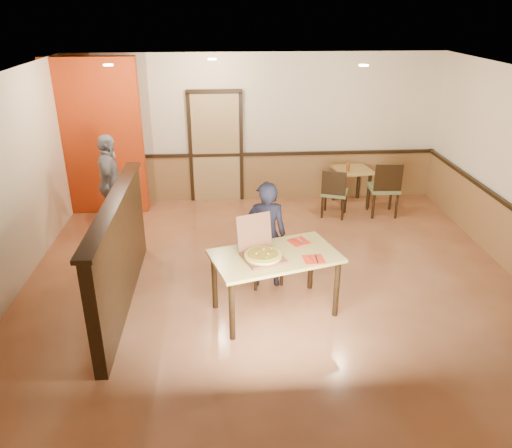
{
  "coord_description": "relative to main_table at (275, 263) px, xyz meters",
  "views": [
    {
      "loc": [
        -0.67,
        -5.89,
        3.62
      ],
      "look_at": [
        -0.26,
        0.0,
        0.98
      ],
      "focal_mm": 35.0,
      "sensor_mm": 36.0,
      "label": 1
    }
  ],
  "objects": [
    {
      "name": "floor",
      "position": [
        0.07,
        0.55,
        -0.7
      ],
      "size": [
        7.0,
        7.0,
        0.0
      ],
      "primitive_type": "plane",
      "color": "#C87B4E",
      "rests_on": "ground"
    },
    {
      "name": "ceiling",
      "position": [
        0.07,
        0.55,
        2.1
      ],
      "size": [
        7.0,
        7.0,
        0.0
      ],
      "primitive_type": "plane",
      "rotation": [
        3.14,
        0.0,
        0.0
      ],
      "color": "black",
      "rests_on": "wall_back"
    },
    {
      "name": "wall_back",
      "position": [
        0.07,
        4.05,
        0.7
      ],
      "size": [
        7.0,
        0.0,
        7.0
      ],
      "primitive_type": "plane",
      "rotation": [
        1.57,
        0.0,
        0.0
      ],
      "color": "#F4E5BF",
      "rests_on": "floor"
    },
    {
      "name": "wainscot_back",
      "position": [
        0.07,
        4.02,
        -0.25
      ],
      "size": [
        7.0,
        0.04,
        0.9
      ],
      "primitive_type": "cube",
      "color": "olive",
      "rests_on": "floor"
    },
    {
      "name": "chair_rail_back",
      "position": [
        0.07,
        4.0,
        0.22
      ],
      "size": [
        7.0,
        0.06,
        0.06
      ],
      "primitive_type": "cube",
      "color": "black",
      "rests_on": "wall_back"
    },
    {
      "name": "back_door",
      "position": [
        -0.73,
        4.01,
        0.35
      ],
      "size": [
        0.9,
        0.06,
        2.1
      ],
      "primitive_type": "cube",
      "color": "tan",
      "rests_on": "wall_back"
    },
    {
      "name": "booth_partition",
      "position": [
        -1.93,
        0.35,
        0.03
      ],
      "size": [
        0.2,
        3.1,
        1.44
      ],
      "color": "black",
      "rests_on": "floor"
    },
    {
      "name": "red_accent_panel",
      "position": [
        -2.83,
        3.55,
        0.7
      ],
      "size": [
        1.6,
        0.2,
        2.78
      ],
      "primitive_type": "cube",
      "color": "#AD310C",
      "rests_on": "floor"
    },
    {
      "name": "spot_a",
      "position": [
        -2.23,
        2.35,
        2.08
      ],
      "size": [
        0.14,
        0.14,
        0.02
      ],
      "primitive_type": "cylinder",
      "color": "beige",
      "rests_on": "ceiling"
    },
    {
      "name": "spot_b",
      "position": [
        -0.73,
        3.05,
        2.08
      ],
      "size": [
        0.14,
        0.14,
        0.02
      ],
      "primitive_type": "cylinder",
      "color": "beige",
      "rests_on": "ceiling"
    },
    {
      "name": "spot_c",
      "position": [
        1.47,
        2.05,
        2.08
      ],
      "size": [
        0.14,
        0.14,
        0.02
      ],
      "primitive_type": "cylinder",
      "color": "beige",
      "rests_on": "ceiling"
    },
    {
      "name": "main_table",
      "position": [
        0.0,
        0.0,
        0.0
      ],
      "size": [
        1.7,
        1.27,
        0.81
      ],
      "rotation": [
        0.0,
        0.0,
        0.29
      ],
      "color": "#D3B159",
      "rests_on": "floor"
    },
    {
      "name": "diner_chair",
      "position": [
        -0.09,
        0.83,
        -0.18
      ],
      "size": [
        0.58,
        0.58,
        0.95
      ],
      "rotation": [
        0.0,
        0.0,
        0.29
      ],
      "color": "#5F6F41",
      "rests_on": "floor"
    },
    {
      "name": "side_chair_left",
      "position": [
        1.39,
        2.99,
        -0.21
      ],
      "size": [
        0.58,
        0.58,
        0.91
      ],
      "rotation": [
        0.0,
        0.0,
        2.79
      ],
      "color": "#5F6F41",
      "rests_on": "floor"
    },
    {
      "name": "side_chair_right",
      "position": [
        2.3,
        2.97,
        -0.14
      ],
      "size": [
        0.54,
        0.54,
        1.03
      ],
      "rotation": [
        0.0,
        0.0,
        3.08
      ],
      "color": "#5F6F41",
      "rests_on": "floor"
    },
    {
      "name": "side_table",
      "position": [
        1.86,
        3.6,
        -0.16
      ],
      "size": [
        0.75,
        0.75,
        0.71
      ],
      "rotation": [
        0.0,
        0.0,
        0.14
      ],
      "color": "#D3B159",
      "rests_on": "floor"
    },
    {
      "name": "diner",
      "position": [
        -0.05,
        0.69,
        0.05
      ],
      "size": [
        0.56,
        0.38,
        1.51
      ],
      "primitive_type": "imported",
      "rotation": [
        0.0,
        0.0,
        3.12
      ],
      "color": "black",
      "rests_on": "floor"
    },
    {
      "name": "passerby",
      "position": [
        -2.5,
        2.7,
        0.13
      ],
      "size": [
        0.52,
        1.02,
        1.67
      ],
      "primitive_type": "imported",
      "rotation": [
        0.0,
        0.0,
        1.68
      ],
      "color": "gray",
      "rests_on": "floor"
    },
    {
      "name": "pizza_box",
      "position": [
        -0.17,
        -0.05,
        0.17
      ],
      "size": [
        0.59,
        0.64,
        0.47
      ],
      "rotation": [
        0.0,
        0.0,
        0.34
      ],
      "color": "brown",
      "rests_on": "main_table"
    },
    {
      "name": "pizza",
      "position": [
        -0.16,
        -0.1,
        0.16
      ],
      "size": [
        0.46,
        0.46,
        0.03
      ],
      "primitive_type": "cylinder",
      "rotation": [
        0.0,
        0.0,
        -0.03
      ],
      "color": "gold",
      "rests_on": "pizza_box"
    },
    {
      "name": "napkin_near",
      "position": [
        0.44,
        -0.16,
        0.11
      ],
      "size": [
        0.26,
        0.26,
        0.01
      ],
      "rotation": [
        0.0,
        0.0,
        0.07
      ],
      "color": "red",
      "rests_on": "main_table"
    },
    {
      "name": "napkin_far",
      "position": [
        0.34,
        0.33,
        0.11
      ],
      "size": [
        0.31,
        0.31,
        0.01
      ],
      "rotation": [
        0.0,
        0.0,
        0.43
      ],
      "color": "red",
      "rests_on": "main_table"
    },
    {
      "name": "condiment",
      "position": [
        1.73,
        3.46,
        0.09
      ],
      "size": [
        0.06,
        0.06,
        0.16
      ],
      "primitive_type": "cylinder",
      "color": "brown",
      "rests_on": "side_table"
    }
  ]
}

